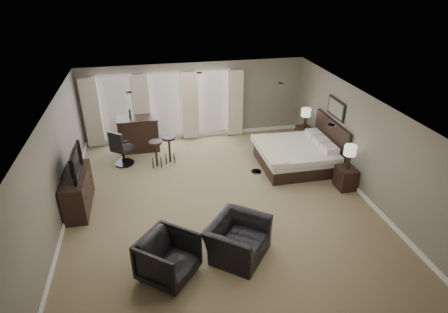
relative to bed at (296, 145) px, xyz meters
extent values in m
cube|color=#7B6E4E|center=(-2.58, -1.45, -0.69)|extent=(7.60, 8.60, 0.04)
cube|color=silver|center=(-2.58, -1.45, 1.91)|extent=(7.60, 8.60, 0.04)
cube|color=slate|center=(-2.58, 2.80, 0.61)|extent=(7.50, 0.04, 2.60)
cube|color=slate|center=(-2.58, -5.70, 0.61)|extent=(7.50, 0.04, 2.60)
cube|color=slate|center=(-6.33, -1.45, 0.61)|extent=(0.04, 8.50, 2.60)
cube|color=slate|center=(1.17, -1.45, 0.61)|extent=(0.04, 8.50, 2.60)
cube|color=silver|center=(-5.18, 2.74, 0.56)|extent=(1.15, 0.04, 2.05)
cube|color=silver|center=(-3.58, 2.74, 0.56)|extent=(1.15, 0.04, 2.05)
cube|color=silver|center=(-1.98, 2.74, 0.56)|extent=(1.15, 0.04, 2.05)
cube|color=beige|center=(-5.93, 2.62, 0.49)|extent=(0.55, 0.12, 2.30)
cube|color=beige|center=(-4.38, 2.62, 0.49)|extent=(0.55, 0.12, 2.30)
cube|color=beige|center=(-2.78, 2.62, 0.49)|extent=(0.55, 0.12, 2.30)
cube|color=beige|center=(-1.23, 2.62, 0.49)|extent=(0.55, 0.12, 2.30)
cube|color=silver|center=(0.00, 0.00, 0.00)|extent=(2.17, 2.07, 1.38)
cube|color=black|center=(0.89, -1.45, -0.39)|extent=(0.45, 0.55, 0.60)
cube|color=black|center=(0.89, 1.45, -0.40)|extent=(0.44, 0.54, 0.58)
cube|color=beige|center=(0.89, -1.45, 0.24)|extent=(0.32, 0.32, 0.66)
cube|color=beige|center=(0.89, 1.45, 0.22)|extent=(0.32, 0.32, 0.66)
cube|color=slate|center=(1.12, 0.00, 1.06)|extent=(0.04, 0.96, 0.56)
cube|color=black|center=(-6.03, -0.95, -0.22)|extent=(0.52, 1.62, 0.94)
imported|color=black|center=(-6.03, -0.95, 0.33)|extent=(0.66, 1.15, 0.15)
imported|color=black|center=(-2.59, -3.41, -0.16)|extent=(1.39, 1.45, 1.07)
imported|color=black|center=(-4.03, -3.73, -0.19)|extent=(1.31, 1.32, 0.99)
cube|color=black|center=(-4.53, 2.07, -0.13)|extent=(1.29, 0.67, 1.12)
cube|color=black|center=(-4.05, 0.84, -0.28)|extent=(0.43, 0.43, 0.82)
cube|color=black|center=(-3.64, 1.02, -0.27)|extent=(0.43, 0.43, 0.85)
cube|color=black|center=(-5.02, 1.16, -0.12)|extent=(0.81, 0.81, 1.13)
camera|label=1|loc=(-4.10, -9.28, 4.76)|focal=30.00mm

